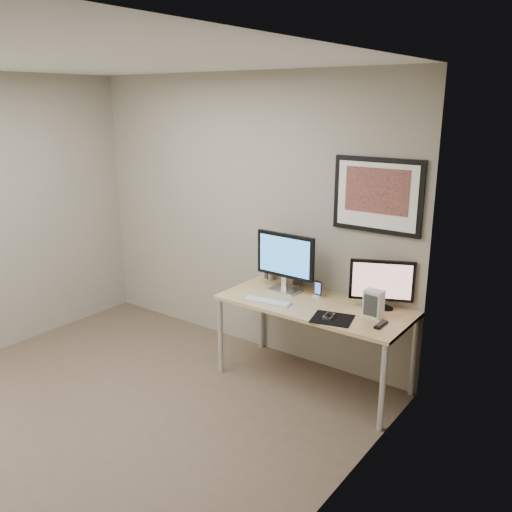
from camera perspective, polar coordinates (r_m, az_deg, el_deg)
The scene contains 14 objects.
floor at distance 4.51m, azimuth -14.95°, elevation -15.86°, with size 3.60×3.60×0.00m, color brown.
room at distance 4.20m, azimuth -11.82°, elevation 6.10°, with size 3.60×3.60×3.60m.
desk at distance 4.54m, azimuth 6.14°, elevation -5.77°, with size 1.60×0.70×0.73m.
framed_art at distance 4.42m, azimuth 12.65°, elevation 6.24°, with size 0.75×0.04×0.60m.
monitor_large at distance 4.69m, azimuth 3.10°, elevation -0.40°, with size 0.57×0.19×0.52m.
monitor_tv at distance 4.44m, azimuth 13.09°, elevation -2.76°, with size 0.48×0.23×0.40m.
speaker_left at distance 5.05m, azimuth 1.42°, elevation -1.59°, with size 0.07×0.07×0.17m, color silver.
speaker_right at distance 4.90m, azimuth 4.37°, elevation -2.02°, with size 0.08×0.08×0.20m, color silver.
phone_dock at distance 4.64m, azimuth 6.54°, elevation -3.47°, with size 0.07×0.07×0.14m, color black.
keyboard at distance 4.52m, azimuth 1.17°, elevation -4.77°, with size 0.42×0.11×0.01m, color silver.
mousepad at distance 4.23m, azimuth 8.04°, elevation -6.56°, with size 0.30×0.27×0.00m, color black.
mouse at distance 4.23m, azimuth 7.67°, elevation -6.20°, with size 0.06×0.11×0.04m, color black.
remote at distance 4.17m, azimuth 13.02°, elevation -7.03°, with size 0.04×0.17×0.02m, color black.
fan_unit at distance 4.29m, azimuth 12.28°, elevation -4.92°, with size 0.14×0.10×0.21m, color silver.
Camera 1 is at (3.08, -2.32, 2.35)m, focal length 38.00 mm.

